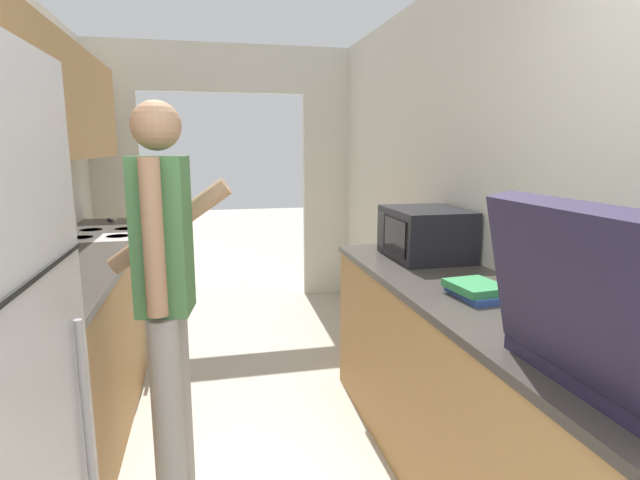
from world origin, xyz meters
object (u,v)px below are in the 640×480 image
object	(u,v)px
person	(166,295)
microwave	(425,233)
range_oven	(109,292)
book_stack	(477,290)
knife	(111,220)
suitcase	(624,335)

from	to	relation	value
person	microwave	xyz separation A→B (m)	(1.38, 0.49, 0.13)
range_oven	book_stack	xyz separation A→B (m)	(1.85, -2.05, 0.48)
person	knife	size ratio (longest dim) A/B	5.74
book_stack	suitcase	bearing A→B (deg)	-93.87
microwave	book_stack	size ratio (longest dim) A/B	1.88
range_oven	microwave	size ratio (longest dim) A/B	2.09
suitcase	microwave	size ratio (longest dim) A/B	1.28
person	book_stack	bearing A→B (deg)	-93.77
person	suitcase	bearing A→B (deg)	-123.26
book_stack	range_oven	bearing A→B (deg)	131.98
range_oven	microwave	bearing A→B (deg)	-33.57
microwave	suitcase	bearing A→B (deg)	-95.81
person	microwave	world-z (taller)	person
range_oven	suitcase	world-z (taller)	suitcase
suitcase	book_stack	distance (m)	0.82
suitcase	knife	bearing A→B (deg)	117.89
person	knife	distance (m)	2.50
range_oven	suitcase	distance (m)	3.43
microwave	book_stack	world-z (taller)	microwave
book_stack	knife	bearing A→B (deg)	125.33
knife	microwave	bearing A→B (deg)	-66.43
microwave	book_stack	bearing A→B (deg)	-97.86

